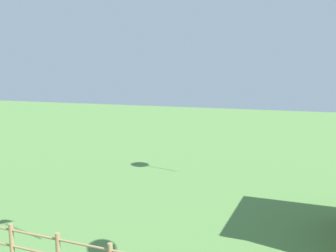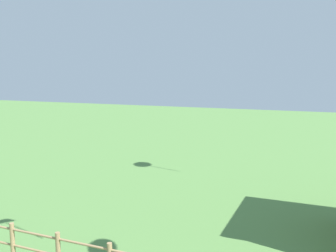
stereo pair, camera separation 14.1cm
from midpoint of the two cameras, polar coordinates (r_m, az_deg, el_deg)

